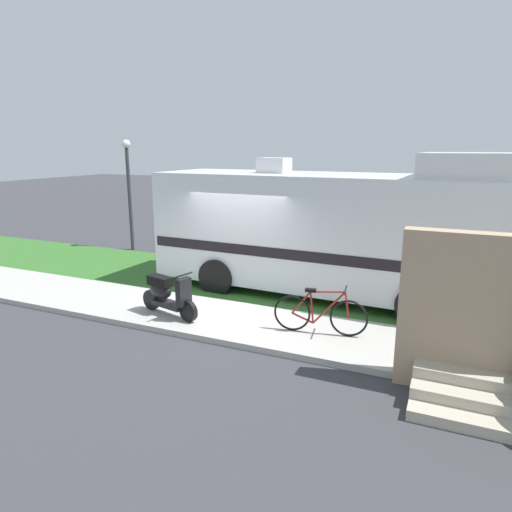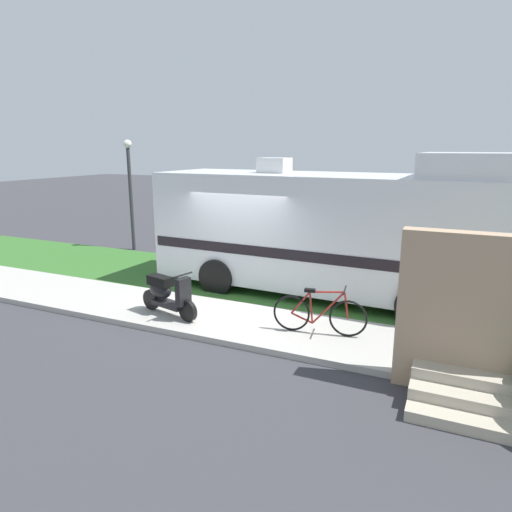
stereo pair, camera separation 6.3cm
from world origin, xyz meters
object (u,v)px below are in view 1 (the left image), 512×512
Objects in this scene: motorhome_rv at (324,230)px; street_lamp_post at (129,183)px; scooter at (167,294)px; bottle_green at (414,351)px; bicycle at (320,314)px; pickup_truck_far at (507,219)px; pickup_truck_near at (354,229)px.

motorhome_rv is 7.85m from street_lamp_post.
scooter is 4.92m from bottle_green.
bicycle is 9.66m from street_lamp_post.
scooter is 3.20m from bicycle.
scooter is at bearing -121.82° from pickup_truck_far.
motorhome_rv reaches higher than pickup_truck_near.
pickup_truck_far is 1.45× the size of street_lamp_post.
street_lamp_post is (-12.07, -6.26, 1.37)m from pickup_truck_far.
motorhome_rv is at bearing 49.74° from scooter.
scooter is at bearing 179.69° from bottle_green.
motorhome_rv is at bearing -87.62° from pickup_truck_near.
motorhome_rv is 2.14× the size of street_lamp_post.
pickup_truck_near is at bearing -138.84° from pickup_truck_far.
bottle_green is (2.41, -2.98, -1.38)m from motorhome_rv.
pickup_truck_near is 6.30m from pickup_truck_far.
street_lamp_post is at bearing 134.36° from scooter.
scooter is at bearing -130.26° from motorhome_rv.
motorhome_rv reaches higher than scooter.
pickup_truck_near reaches higher than bottle_green.
pickup_truck_far is 13.67m from street_lamp_post.
motorhome_rv is 4.35m from pickup_truck_near.
bottle_green is (1.72, -0.36, -0.27)m from bicycle.
pickup_truck_far is (4.74, 4.15, 0.03)m from pickup_truck_near.
street_lamp_post is at bearing -152.59° from pickup_truck_far.
motorhome_rv is 4.63× the size of bicycle.
street_lamp_post is at bearing 149.71° from bicycle.
bicycle is 6.96m from pickup_truck_near.
street_lamp_post is at bearing -163.93° from pickup_truck_near.
bottle_green is at bearing -70.39° from pickup_truck_near.
pickup_truck_near is at bearing 92.38° from motorhome_rv.
scooter is at bearing -45.64° from street_lamp_post.
scooter is 13.40m from pickup_truck_far.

